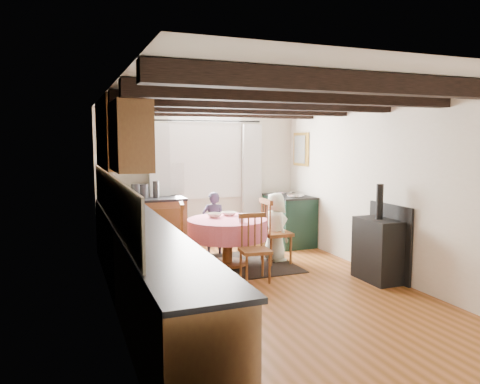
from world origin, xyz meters
name	(u,v)px	position (x,y,z in m)	size (l,w,h in m)	color
floor	(263,290)	(0.00, 0.00, 0.00)	(3.60, 5.50, 0.00)	#99542C
ceiling	(264,95)	(0.00, 0.00, 2.40)	(3.60, 5.50, 0.00)	white
wall_back	(200,178)	(0.00, 2.75, 1.20)	(3.60, 0.00, 2.40)	silver
wall_front	(433,240)	(0.00, -2.75, 1.20)	(3.60, 0.00, 2.40)	silver
wall_left	(112,202)	(-1.80, 0.00, 1.20)	(0.00, 5.50, 2.40)	silver
wall_right	(384,189)	(1.80, 0.00, 1.20)	(0.00, 5.50, 2.40)	silver
beam_a	(368,83)	(0.00, -2.00, 2.31)	(3.60, 0.16, 0.16)	black
beam_b	(306,95)	(0.00, -1.00, 2.31)	(3.60, 0.16, 0.16)	black
beam_c	(264,103)	(0.00, 0.00, 2.31)	(3.60, 0.16, 0.16)	black
beam_d	(235,108)	(0.00, 1.00, 2.31)	(3.60, 0.16, 0.16)	black
beam_e	(213,112)	(0.00, 2.00, 2.31)	(3.60, 0.16, 0.16)	black
splash_left	(111,199)	(-1.78, 0.30, 1.20)	(0.02, 4.50, 0.55)	beige
splash_back	(144,180)	(-1.00, 2.73, 1.20)	(1.40, 0.02, 0.55)	beige
base_cabinet_left	(141,268)	(-1.50, 0.00, 0.44)	(0.60, 5.30, 0.88)	brown
base_cabinet_back	(145,227)	(-1.05, 2.45, 0.44)	(1.30, 0.60, 0.88)	brown
worktop_left	(142,227)	(-1.48, 0.00, 0.90)	(0.64, 5.30, 0.04)	black
worktop_back	(144,199)	(-1.05, 2.43, 0.90)	(1.30, 0.64, 0.04)	black
wall_cabinet_glass	(114,134)	(-1.63, 1.20, 1.95)	(0.34, 1.80, 0.90)	brown
wall_cabinet_solid	(130,137)	(-1.63, -0.30, 1.90)	(0.34, 0.90, 0.70)	brown
window_frame	(206,155)	(0.10, 2.73, 1.60)	(1.34, 0.03, 1.54)	white
window_pane	(206,155)	(0.10, 2.74, 1.60)	(1.20, 0.01, 1.40)	white
curtain_left	(160,185)	(-0.75, 2.65, 1.10)	(0.35, 0.10, 2.10)	#B2B5AE
curtain_right	(252,182)	(0.95, 2.65, 1.10)	(0.35, 0.10, 2.10)	#B2B5AE
curtain_rod	(207,121)	(0.10, 2.65, 2.20)	(0.03, 0.03, 2.00)	black
wall_picture	(301,149)	(1.77, 2.30, 1.70)	(0.04, 0.50, 0.60)	gold
wall_plate	(255,149)	(1.05, 2.72, 1.70)	(0.30, 0.30, 0.02)	silver
rug	(228,266)	(-0.05, 1.19, 0.01)	(1.93, 1.50, 0.01)	black
dining_table	(227,243)	(-0.05, 1.19, 0.36)	(1.18, 1.18, 0.71)	pink
chair_near	(255,248)	(0.04, 0.37, 0.45)	(0.38, 0.40, 0.90)	brown
chair_left	(170,237)	(-0.90, 1.23, 0.49)	(0.42, 0.44, 0.99)	brown
chair_right	(276,231)	(0.70, 1.09, 0.50)	(0.43, 0.45, 0.99)	brown
aga_range	(289,219)	(1.47, 2.15, 0.45)	(0.64, 0.98, 0.90)	black
cast_iron_stove	(379,233)	(1.58, -0.19, 0.65)	(0.39, 0.65, 1.29)	black
child_far	(214,223)	(-0.01, 1.97, 0.52)	(0.38, 0.25, 1.03)	#302C46
child_right	(275,227)	(0.75, 1.21, 0.53)	(0.52, 0.34, 1.06)	white
bowl_a	(229,214)	(0.08, 1.49, 0.74)	(0.22, 0.22, 0.05)	silver
bowl_b	(215,215)	(-0.18, 1.39, 0.74)	(0.21, 0.21, 0.07)	silver
cup	(241,219)	(0.05, 0.86, 0.76)	(0.11, 0.11, 0.10)	silver
canister_tall	(136,191)	(-1.19, 2.45, 1.04)	(0.14, 0.14, 0.24)	#262628
canister_wide	(142,191)	(-1.06, 2.54, 1.03)	(0.20, 0.20, 0.22)	#262628
canister_slim	(156,190)	(-0.86, 2.40, 1.06)	(0.10, 0.10, 0.27)	#262628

